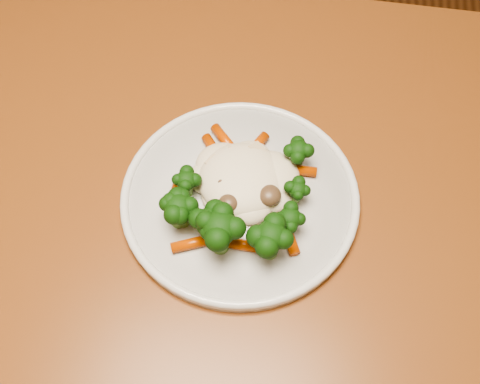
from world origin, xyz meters
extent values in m
plane|color=brown|center=(0.00, 0.00, 0.00)|extent=(3.00, 3.00, 0.00)
cube|color=brown|center=(-0.15, -0.21, 0.73)|extent=(1.16, 0.78, 0.04)
cube|color=brown|center=(-0.66, 0.12, 0.35)|extent=(0.06, 0.06, 0.71)
cylinder|color=silver|center=(-0.17, -0.20, 0.76)|extent=(0.27, 0.27, 0.01)
ellipsoid|color=#F7E8C5|center=(-0.17, -0.18, 0.78)|extent=(0.12, 0.10, 0.04)
ellipsoid|color=black|center=(-0.23, -0.24, 0.78)|extent=(0.05, 0.05, 0.04)
ellipsoid|color=black|center=(-0.19, -0.26, 0.79)|extent=(0.05, 0.05, 0.05)
ellipsoid|color=black|center=(-0.13, -0.26, 0.79)|extent=(0.05, 0.05, 0.05)
ellipsoid|color=black|center=(-0.11, -0.23, 0.78)|extent=(0.04, 0.04, 0.04)
ellipsoid|color=black|center=(-0.11, -0.19, 0.78)|extent=(0.03, 0.03, 0.03)
ellipsoid|color=black|center=(-0.11, -0.14, 0.78)|extent=(0.04, 0.04, 0.04)
ellipsoid|color=black|center=(-0.23, -0.20, 0.78)|extent=(0.04, 0.04, 0.03)
ellipsoid|color=black|center=(-0.23, -0.24, 0.78)|extent=(0.05, 0.05, 0.04)
ellipsoid|color=black|center=(-0.18, -0.26, 0.79)|extent=(0.06, 0.06, 0.06)
cylinder|color=#C84904|center=(-0.21, -0.14, 0.77)|extent=(0.04, 0.05, 0.01)
cylinder|color=#C84904|center=(-0.16, -0.13, 0.77)|extent=(0.03, 0.04, 0.01)
cylinder|color=#C84904|center=(-0.11, -0.15, 0.77)|extent=(0.05, 0.01, 0.01)
cylinder|color=#C84904|center=(-0.25, -0.22, 0.77)|extent=(0.01, 0.04, 0.01)
cylinder|color=#C84904|center=(-0.21, -0.27, 0.77)|extent=(0.05, 0.03, 0.01)
cylinder|color=#C84904|center=(-0.16, -0.26, 0.77)|extent=(0.04, 0.01, 0.01)
cylinder|color=#C84904|center=(-0.11, -0.24, 0.77)|extent=(0.03, 0.04, 0.01)
cylinder|color=#C84904|center=(-0.16, -0.17, 0.78)|extent=(0.02, 0.04, 0.01)
cylinder|color=#C84904|center=(-0.18, -0.17, 0.78)|extent=(0.01, 0.04, 0.01)
cylinder|color=#C84904|center=(-0.20, -0.12, 0.77)|extent=(0.04, 0.04, 0.01)
ellipsoid|color=brown|center=(-0.16, -0.18, 0.78)|extent=(0.02, 0.02, 0.02)
ellipsoid|color=brown|center=(-0.14, -0.20, 0.78)|extent=(0.03, 0.03, 0.02)
ellipsoid|color=brown|center=(-0.19, -0.19, 0.78)|extent=(0.02, 0.02, 0.02)
ellipsoid|color=brown|center=(-0.18, -0.22, 0.78)|extent=(0.02, 0.02, 0.02)
ellipsoid|color=brown|center=(-0.16, -0.18, 0.78)|extent=(0.03, 0.03, 0.02)
cube|color=#D4BB8D|center=(-0.18, -0.15, 0.78)|extent=(0.02, 0.02, 0.01)
cube|color=#D4BB8D|center=(-0.16, -0.15, 0.78)|extent=(0.03, 0.03, 0.01)
cube|color=#D4BB8D|center=(-0.21, -0.17, 0.78)|extent=(0.02, 0.02, 0.01)
camera|label=1|loc=(-0.12, -0.55, 1.35)|focal=45.00mm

